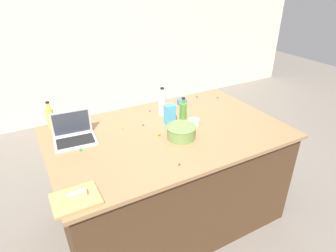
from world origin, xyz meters
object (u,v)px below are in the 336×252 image
(butter_stick_left, at_px, (77,195))
(bottle_vinegar, at_px, (162,104))
(cutting_board, at_px, (76,199))
(candy_bag, at_px, (170,114))
(mixing_bowl_large, at_px, (181,132))
(bottle_oil, at_px, (51,118))
(ramekin_medium, at_px, (194,122))
(ramekin_small, at_px, (182,101))
(bottle_olive, at_px, (183,110))
(laptop, at_px, (74,135))

(butter_stick_left, bearing_deg, bottle_vinegar, 38.69)
(cutting_board, height_order, candy_bag, candy_bag)
(mixing_bowl_large, relative_size, candy_bag, 1.36)
(bottle_vinegar, height_order, cutting_board, bottle_vinegar)
(bottle_oil, relative_size, ramekin_medium, 2.47)
(ramekin_small, bearing_deg, mixing_bowl_large, -121.70)
(bottle_olive, distance_m, candy_bag, 0.15)
(butter_stick_left, relative_size, ramekin_medium, 1.15)
(bottle_oil, relative_size, ramekin_small, 2.46)
(mixing_bowl_large, xyz_separation_m, bottle_oil, (-0.86, 0.66, 0.04))
(ramekin_small, bearing_deg, bottle_olive, -119.58)
(candy_bag, bearing_deg, cutting_board, -148.26)
(laptop, xyz_separation_m, bottle_olive, (0.93, -0.08, 0.03))
(mixing_bowl_large, relative_size, cutting_board, 0.87)
(candy_bag, bearing_deg, ramekin_medium, -36.59)
(cutting_board, bearing_deg, butter_stick_left, 0.00)
(bottle_oil, xyz_separation_m, ramekin_small, (1.21, -0.09, -0.07))
(bottle_vinegar, relative_size, ramekin_small, 2.69)
(bottle_vinegar, bearing_deg, ramekin_medium, -64.83)
(butter_stick_left, bearing_deg, ramekin_small, 35.64)
(bottle_olive, bearing_deg, mixing_bowl_large, -123.77)
(mixing_bowl_large, xyz_separation_m, ramekin_medium, (0.21, 0.13, -0.03))
(bottle_olive, bearing_deg, cutting_board, -151.04)
(bottle_oil, height_order, ramekin_medium, bottle_oil)
(cutting_board, bearing_deg, laptop, 77.53)
(laptop, bearing_deg, bottle_olive, -5.04)
(ramekin_small, bearing_deg, laptop, -169.39)
(bottle_vinegar, bearing_deg, bottle_oil, 167.12)
(bottle_oil, bearing_deg, cutting_board, -91.97)
(laptop, bearing_deg, mixing_bowl_large, -26.02)
(laptop, bearing_deg, bottle_oil, 111.68)
(laptop, distance_m, candy_bag, 0.79)
(mixing_bowl_large, xyz_separation_m, ramekin_small, (0.35, 0.57, -0.03))
(ramekin_medium, xyz_separation_m, candy_bag, (-0.17, 0.13, 0.06))
(bottle_oil, bearing_deg, ramekin_medium, -25.93)
(butter_stick_left, height_order, ramekin_small, butter_stick_left)
(bottle_olive, bearing_deg, butter_stick_left, -150.83)
(mixing_bowl_large, xyz_separation_m, cutting_board, (-0.89, -0.32, -0.04))
(candy_bag, bearing_deg, ramekin_small, 44.85)
(mixing_bowl_large, relative_size, ramekin_medium, 2.41)
(mixing_bowl_large, distance_m, ramekin_medium, 0.25)
(bottle_oil, xyz_separation_m, cutting_board, (-0.03, -0.97, -0.09))
(laptop, height_order, ramekin_medium, laptop)
(mixing_bowl_large, xyz_separation_m, butter_stick_left, (-0.88, -0.32, -0.02))
(bottle_vinegar, bearing_deg, candy_bag, -97.69)
(butter_stick_left, bearing_deg, ramekin_medium, 22.43)
(laptop, relative_size, bottle_oil, 1.38)
(cutting_board, bearing_deg, ramekin_medium, 22.26)
(mixing_bowl_large, height_order, bottle_oil, bottle_oil)
(ramekin_medium, bearing_deg, cutting_board, -157.74)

